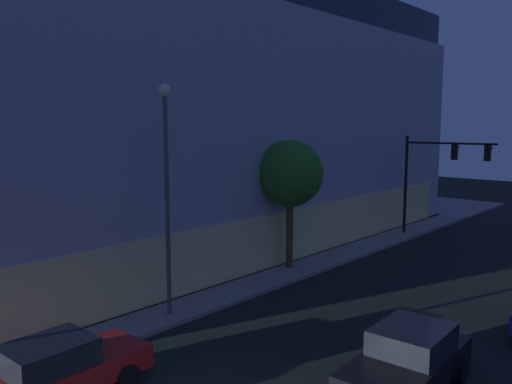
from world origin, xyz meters
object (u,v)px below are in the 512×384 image
Objects in this scene: street_lamp_sidewalk at (166,173)px; car_black at (408,359)px; traffic_light_far_corner at (439,165)px; sidewalk_tree at (290,174)px; modern_building at (115,119)px; car_red at (58,370)px.

street_lamp_sidewalk is 1.77× the size of car_black.
traffic_light_far_corner is 1.32× the size of car_black.
street_lamp_sidewalk is 7.73m from sidewalk_tree.
sidewalk_tree is 1.32× the size of car_black.
modern_building is at bearing 72.23° from car_black.
street_lamp_sidewalk is 1.35× the size of sidewalk_tree.
car_red is (-14.44, -19.32, -6.36)m from modern_building.
car_black is (-17.86, -6.72, -3.62)m from traffic_light_far_corner.
traffic_light_far_corner is 1.37× the size of car_red.
sidewalk_tree is (7.67, 0.64, -0.64)m from street_lamp_sidewalk.
street_lamp_sidewalk is at bearing -175.24° from sidewalk_tree.
modern_building is 5.82× the size of sidewalk_tree.
sidewalk_tree is 1.36× the size of car_red.
street_lamp_sidewalk is at bearing 174.50° from traffic_light_far_corner.
street_lamp_sidewalk reaches higher than car_black.
modern_building is at bearing 61.82° from street_lamp_sidewalk.
street_lamp_sidewalk is 9.62m from car_black.
street_lamp_sidewalk is 1.83× the size of car_red.
sidewalk_tree is (-1.43, -16.36, -2.63)m from modern_building.
sidewalk_tree is 11.97m from car_black.
car_black is (0.93, -8.53, -4.36)m from street_lamp_sidewalk.
modern_building reaches higher than street_lamp_sidewalk.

